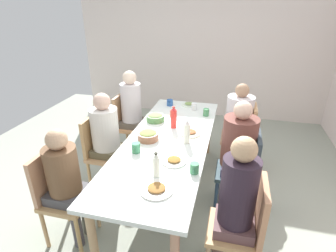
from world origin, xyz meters
The scene contains 30 objects.
ground_plane centered at (0.00, 0.00, 0.00)m, with size 6.33×6.33×0.00m, color #9BA393.
wall_left centered at (-2.70, 0.00, 1.30)m, with size 0.12×4.78×2.60m, color silver.
dining_table centered at (0.00, 0.00, 0.67)m, with size 2.41×0.86×0.75m.
chair_0 centered at (0.00, 0.81, 0.51)m, with size 0.40×0.40×0.90m.
person_0 centered at (0.00, 0.72, 0.74)m, with size 0.34×0.34×1.23m.
chair_1 centered at (0.00, -0.81, 0.51)m, with size 0.40×0.40×0.90m.
person_1 centered at (0.00, -0.72, 0.72)m, with size 0.31×0.31×1.20m.
chair_2 centered at (0.80, 0.81, 0.51)m, with size 0.40×0.40×0.90m.
person_2 centered at (0.80, 0.72, 0.73)m, with size 0.30×0.30×1.26m.
chair_3 centered at (-0.80, 0.81, 0.51)m, with size 0.40×0.40×0.90m.
person_3 centered at (-0.80, 0.72, 0.71)m, with size 0.33×0.33×1.18m.
chair_4 centered at (-0.80, -0.81, 0.51)m, with size 0.40×0.40×0.90m.
person_4 centered at (-0.80, -0.72, 0.74)m, with size 0.30×0.30×1.25m.
chair_5 centered at (0.80, -0.81, 0.51)m, with size 0.40×0.40×0.90m.
person_5 centered at (0.80, -0.71, 0.68)m, with size 0.30×0.30×1.14m.
plate_0 centered at (0.43, 0.16, 0.76)m, with size 0.22×0.22×0.04m.
plate_1 centered at (-0.18, 0.21, 0.76)m, with size 0.23×0.23×0.04m.
plate_2 centered at (0.85, 0.12, 0.76)m, with size 0.26×0.26×0.04m.
plate_3 centered at (-1.06, 0.04, 0.76)m, with size 0.22×0.22×0.04m.
bowl_0 centered at (0.07, -0.20, 0.80)m, with size 0.22×0.22×0.10m.
bowl_1 centered at (-0.42, -0.27, 0.79)m, with size 0.22×0.22×0.09m.
cup_0 centered at (0.35, -0.23, 0.80)m, with size 0.12×0.08×0.10m.
cup_1 centered at (-0.74, 0.31, 0.79)m, with size 0.11×0.07×0.09m.
cup_2 centered at (-0.98, -0.22, 0.79)m, with size 0.12×0.09×0.09m.
cup_3 centered at (-0.89, 0.13, 0.80)m, with size 0.11×0.07×0.10m.
cup_4 centered at (-0.60, -0.08, 0.79)m, with size 0.12×0.09×0.09m.
cup_5 centered at (0.55, 0.37, 0.79)m, with size 0.11×0.08×0.09m.
bottle_0 centered at (-0.29, -0.01, 0.87)m, with size 0.06×0.06×0.26m.
bottle_1 centered at (0.04, 0.21, 0.87)m, with size 0.07×0.07×0.25m.
bottle_2 centered at (0.67, 0.07, 0.85)m, with size 0.06×0.06×0.22m.
Camera 1 is at (2.43, 0.61, 2.06)m, focal length 28.50 mm.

